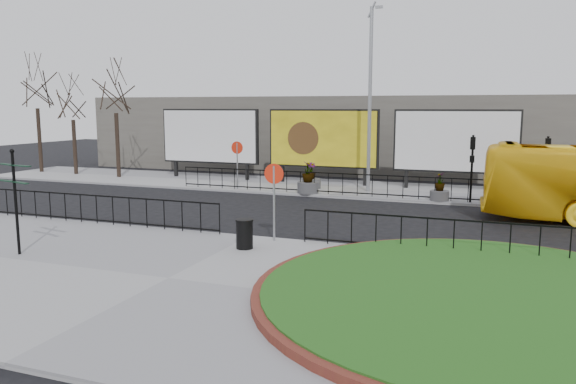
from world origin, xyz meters
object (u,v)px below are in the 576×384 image
at_px(fingerpost_sign, 15,191).
at_px(planter_b, 308,182).
at_px(lamp_post, 370,97).
at_px(planter_c, 440,191).
at_px(planter_a, 311,180).
at_px(billboard_mid, 323,139).
at_px(litter_bin, 245,234).

relative_size(fingerpost_sign, planter_b, 1.94).
distance_m(lamp_post, planter_c, 5.83).
relative_size(fingerpost_sign, planter_a, 2.24).
bearing_deg(billboard_mid, lamp_post, -33.25).
xyz_separation_m(billboard_mid, planter_b, (0.34, -3.57, -1.92)).
bearing_deg(billboard_mid, fingerpost_sign, -102.27).
bearing_deg(planter_a, planter_c, -13.51).
bearing_deg(litter_bin, planter_b, 98.73).
xyz_separation_m(litter_bin, planter_c, (4.62, 11.04, -0.00)).
relative_size(fingerpost_sign, litter_bin, 3.41).
distance_m(litter_bin, planter_b, 11.17).
xyz_separation_m(billboard_mid, planter_c, (6.66, -3.57, -2.03)).
relative_size(lamp_post, planter_c, 7.16).
distance_m(fingerpost_sign, planter_b, 14.60).
height_order(billboard_mid, litter_bin, billboard_mid).
bearing_deg(planter_a, planter_b, -77.93).
height_order(fingerpost_sign, planter_c, fingerpost_sign).
relative_size(billboard_mid, planter_c, 4.81).
bearing_deg(planter_a, fingerpost_sign, -103.77).
xyz_separation_m(billboard_mid, lamp_post, (3.01, -1.97, 2.23)).
height_order(litter_bin, planter_c, planter_c).
xyz_separation_m(lamp_post, planter_a, (-3.01, -0.00, -4.26)).
bearing_deg(lamp_post, billboard_mid, 146.75).
relative_size(billboard_mid, fingerpost_sign, 2.03).
xyz_separation_m(litter_bin, planter_a, (-2.04, 12.64, -0.00)).
distance_m(lamp_post, planter_b, 5.18).
bearing_deg(fingerpost_sign, planter_a, 93.36).
height_order(billboard_mid, planter_c, billboard_mid).
xyz_separation_m(fingerpost_sign, planter_a, (3.81, 15.54, -1.40)).
distance_m(lamp_post, litter_bin, 13.37).
bearing_deg(litter_bin, planter_a, 99.16).
height_order(fingerpost_sign, planter_a, fingerpost_sign).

